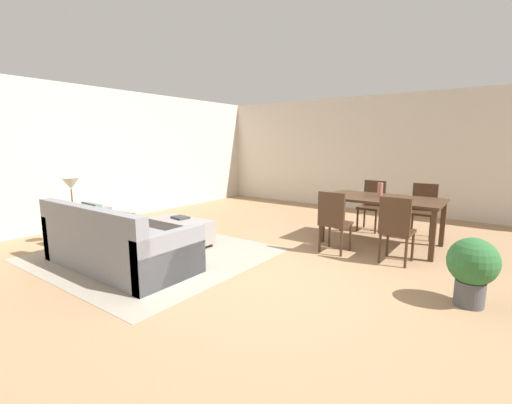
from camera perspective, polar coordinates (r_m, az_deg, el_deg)
ground_plane at (r=4.37m, az=2.14°, el=-12.05°), size 10.80×10.80×0.00m
wall_back at (r=8.68m, az=21.05°, el=7.31°), size 9.00×0.12×2.70m
wall_left at (r=7.79m, az=-24.37°, el=6.88°), size 0.12×11.00×2.70m
area_rug at (r=5.38m, az=-16.39°, el=-8.16°), size 3.00×2.80×0.01m
couch at (r=4.95m, az=-21.87°, el=-6.65°), size 2.16×0.98×0.86m
ottoman_table at (r=5.68m, az=-12.31°, el=-4.57°), size 1.04×0.52×0.42m
side_table at (r=6.16m, az=-27.67°, el=-2.40°), size 0.40×0.40×0.56m
table_lamp at (r=6.08m, az=-28.06°, el=2.47°), size 0.26×0.26×0.52m
dining_table at (r=5.87m, az=19.97°, el=-0.12°), size 1.76×0.99×0.76m
dining_chair_near_left at (r=5.23m, az=12.58°, el=-2.67°), size 0.40×0.40×0.92m
dining_chair_near_right at (r=5.01m, az=21.94°, el=-3.70°), size 0.41×0.41×0.92m
dining_chair_far_left at (r=6.84m, az=18.52°, el=-0.05°), size 0.42×0.42×0.92m
dining_chair_far_right at (r=6.66m, az=25.70°, el=-0.76°), size 0.41×0.41×0.92m
vase_centerpiece at (r=5.88m, az=19.66°, el=1.87°), size 0.08×0.08×0.23m
book_on_ottoman at (r=5.69m, az=-12.30°, el=-2.50°), size 0.28×0.23×0.03m
potted_plant at (r=4.11m, az=31.92°, el=-8.97°), size 0.47×0.47×0.70m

